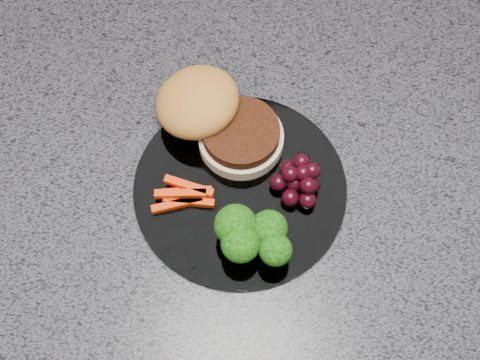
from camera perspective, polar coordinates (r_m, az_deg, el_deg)
name	(u,v)px	position (r m, az deg, el deg)	size (l,w,h in m)	color
island_cabinet	(238,284)	(1.26, -0.14, -8.89)	(1.20, 0.60, 0.86)	#533A1C
countertop	(238,182)	(0.84, -0.21, -0.20)	(1.20, 0.60, 0.04)	#494851
plate	(240,188)	(0.81, 0.00, -0.69)	(0.26, 0.26, 0.01)	white
burger	(213,116)	(0.83, -2.33, 5.47)	(0.19, 0.17, 0.06)	beige
carrot_sticks	(184,195)	(0.80, -4.78, -1.32)	(0.08, 0.05, 0.02)	#E83103
broccoli	(251,235)	(0.75, 0.94, -4.72)	(0.09, 0.07, 0.06)	olive
grape_bunch	(299,179)	(0.80, 5.09, 0.05)	(0.06, 0.06, 0.04)	black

